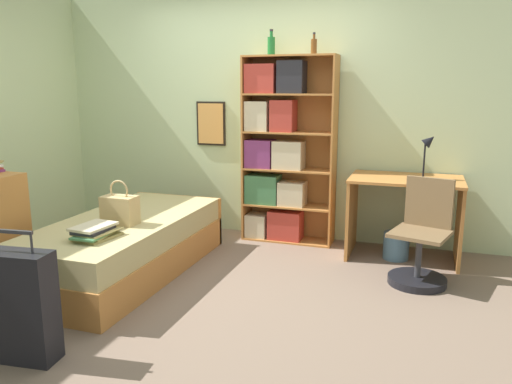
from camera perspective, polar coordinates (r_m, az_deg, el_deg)
ground_plane at (r=4.22m, az=-6.62°, el=-10.16°), size 14.00×14.00×0.00m
wall_back at (r=5.37m, az=0.22°, el=8.91°), size 10.00×0.09×2.60m
bed at (r=4.48m, az=-14.65°, el=-5.94°), size 0.95×2.04×0.48m
handbag at (r=4.22m, az=-15.28°, el=-1.93°), size 0.28×0.17×0.37m
book_stack_on_bed at (r=3.91m, az=-17.90°, el=-4.36°), size 0.30×0.37×0.10m
suitcase at (r=3.26m, az=-25.27°, el=-11.75°), size 0.42×0.22×0.79m
bookcase at (r=5.12m, az=2.60°, el=4.48°), size 0.94×0.31×1.89m
bottle_green at (r=5.14m, az=1.76°, el=16.40°), size 0.08×0.08×0.25m
bottle_brown at (r=5.02m, az=6.63°, el=16.23°), size 0.06×0.06×0.20m
desk at (r=4.83m, az=16.63°, el=-1.36°), size 1.01×0.66×0.76m
desk_lamp at (r=4.72m, az=19.08°, el=4.76°), size 0.17×0.12×0.42m
desk_chair at (r=4.32m, az=18.30°, el=-6.38°), size 0.53×0.53×0.85m
waste_bin at (r=4.87m, az=15.71°, el=-5.92°), size 0.24×0.24×0.25m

